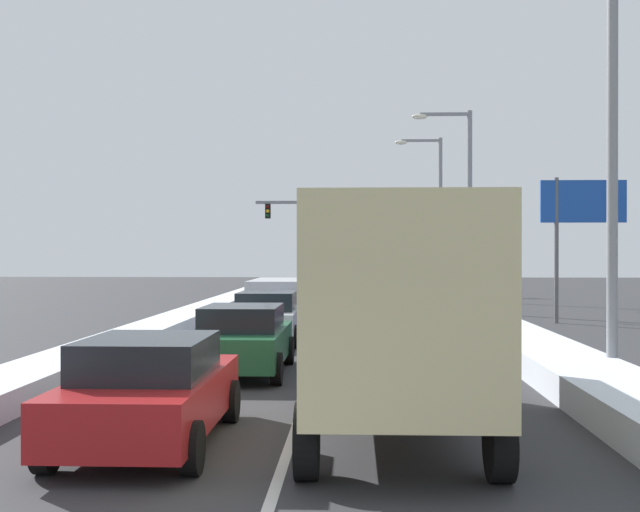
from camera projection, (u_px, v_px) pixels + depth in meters
name	position (u px, v px, depth m)	size (l,w,h in m)	color
ground_plane	(324.00, 343.00, 24.20)	(127.65, 127.65, 0.00)	#333335
lane_stripe_between_right_lane_and_center_lane	(329.00, 328.00, 29.11)	(0.14, 54.01, 0.01)	silver
snow_bank_right_shoulder	(479.00, 320.00, 28.89)	(1.77, 54.01, 0.56)	silver
snow_bank_left_shoulder	(181.00, 321.00, 29.33)	(1.50, 54.01, 0.48)	silver
box_truck_right_lane_nearest	(393.00, 305.00, 12.02)	(2.53, 7.20, 3.36)	#937F60
sedan_charcoal_right_lane_second	(382.00, 334.00, 19.34)	(2.00, 4.50, 1.51)	#38383D
suv_navy_right_lane_third	(378.00, 306.00, 25.43)	(2.16, 4.90, 1.67)	navy
sedan_maroon_right_lane_fourth	(375.00, 302.00, 31.78)	(2.00, 4.50, 1.51)	maroon
suv_gray_right_lane_fifth	(376.00, 287.00, 38.82)	(2.16, 4.90, 1.67)	slate
sedan_red_center_lane_nearest	(150.00, 390.00, 11.39)	(2.00, 4.50, 1.51)	maroon
sedan_green_center_lane_second	(243.00, 339.00, 18.09)	(2.00, 4.50, 1.51)	#1E5633
sedan_white_center_lane_third	(268.00, 317.00, 24.37)	(2.00, 4.50, 1.51)	silver
suv_silver_center_lane_fourth	(279.00, 297.00, 30.53)	(2.16, 4.90, 1.67)	#B7BABF
sedan_black_center_lane_fifth	(299.00, 294.00, 37.37)	(2.00, 4.50, 1.51)	black
traffic_light_gantry	(359.00, 221.00, 53.55)	(10.60, 0.47, 6.20)	slate
street_lamp_right_near	(595.00, 138.00, 16.58)	(2.66, 0.36, 8.35)	gray
street_lamp_right_mid	(462.00, 193.00, 36.21)	(2.66, 0.36, 8.93)	gray
street_lamp_right_far	(434.00, 204.00, 46.03)	(2.66, 0.36, 9.10)	gray
roadside_sign_right	(583.00, 217.00, 30.94)	(3.20, 0.16, 5.50)	#59595B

